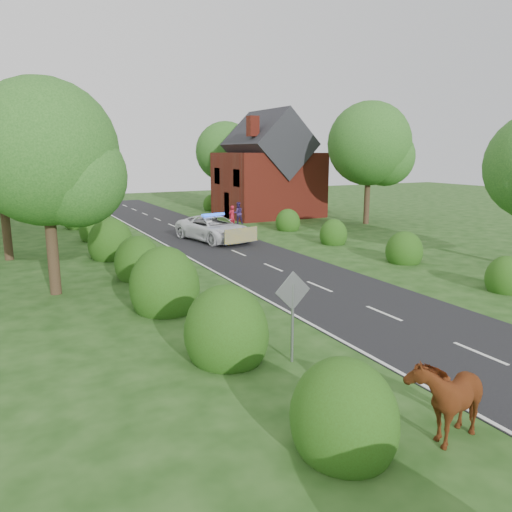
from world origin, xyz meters
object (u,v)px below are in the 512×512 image
police_van (214,228)px  pedestrian_red (232,216)px  road_sign (293,303)px  pedestrian_purple (238,213)px  cow (447,401)px

police_van → pedestrian_red: police_van is taller
police_van → road_sign: bearing=-117.8°
road_sign → pedestrian_purple: size_ratio=1.46×
cow → pedestrian_purple: pedestrian_purple is taller
road_sign → police_van: size_ratio=0.41×
road_sign → police_van: road_sign is taller
police_van → pedestrian_red: bearing=42.6°
pedestrian_red → pedestrian_purple: size_ratio=0.93×
police_van → pedestrian_red: 6.03m
road_sign → police_van: bearing=73.9°
road_sign → cow: bearing=-78.4°
cow → pedestrian_purple: size_ratio=1.15×
pedestrian_purple → road_sign: bearing=75.0°
pedestrian_red → road_sign: bearing=48.9°
police_van → pedestrian_red: size_ratio=3.85×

